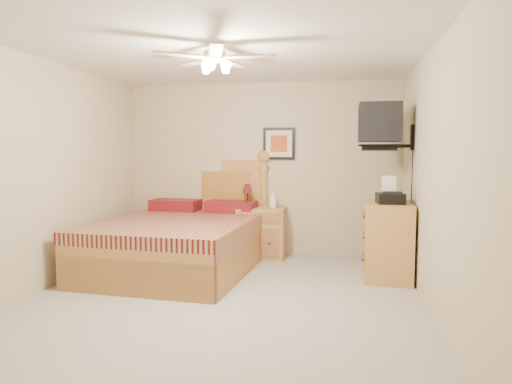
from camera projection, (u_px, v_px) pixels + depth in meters
floor at (222, 301)px, 4.59m from camera, size 4.50×4.50×0.00m
ceiling at (220, 47)px, 4.37m from camera, size 4.00×4.50×0.04m
wall_back at (261, 169)px, 6.68m from camera, size 4.00×0.04×2.50m
wall_front at (103, 202)px, 2.27m from camera, size 4.00×0.04×2.50m
wall_left at (39, 175)px, 4.85m from camera, size 0.04×4.50×2.50m
wall_right at (435, 180)px, 4.11m from camera, size 0.04×4.50×2.50m
bed at (178, 210)px, 5.77m from camera, size 1.95×2.48×1.53m
nightstand at (262, 232)px, 6.51m from camera, size 0.66×0.50×0.71m
table_lamp at (248, 196)px, 6.55m from camera, size 0.23×0.23×0.33m
lotion_bottle at (273, 199)px, 6.41m from camera, size 0.11×0.11×0.26m
framed_picture at (279, 144)px, 6.58m from camera, size 0.46×0.04×0.46m
dresser at (389, 241)px, 5.39m from camera, size 0.59×0.80×0.90m
fax_machine at (391, 190)px, 5.26m from camera, size 0.33×0.34×0.32m
magazine_lower at (384, 200)px, 5.57m from camera, size 0.25×0.31×0.03m
magazine_upper at (386, 198)px, 5.59m from camera, size 0.22×0.29×0.02m
wall_tv at (392, 126)px, 5.42m from camera, size 0.56×0.46×0.58m
ceiling_fan at (214, 58)px, 4.18m from camera, size 1.14×1.14×0.28m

